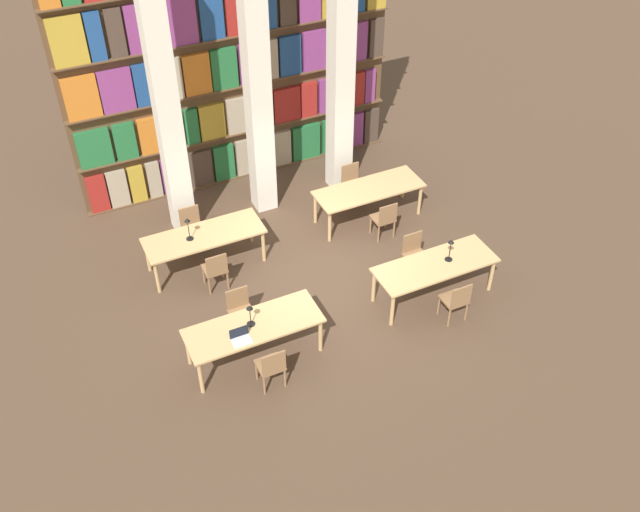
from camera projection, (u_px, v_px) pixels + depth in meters
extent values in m
plane|color=#4C3828|center=(317.00, 279.00, 13.63)|extent=(40.00, 40.00, 0.00)
cube|color=brown|center=(233.00, 61.00, 14.62)|extent=(7.07, 0.06, 5.50)
cube|color=brown|center=(242.00, 172.00, 16.39)|extent=(7.07, 0.35, 0.03)
cube|color=maroon|center=(97.00, 193.00, 15.02)|extent=(0.39, 0.20, 0.86)
cube|color=tan|center=(118.00, 188.00, 15.16)|extent=(0.40, 0.20, 0.86)
cube|color=#B7932D|center=(137.00, 183.00, 15.30)|extent=(0.32, 0.20, 0.86)
cube|color=tan|center=(154.00, 179.00, 15.42)|extent=(0.28, 0.20, 0.86)
cube|color=#84387A|center=(171.00, 174.00, 15.55)|extent=(0.43, 0.20, 0.86)
cube|color=#47382D|center=(197.00, 168.00, 15.74)|extent=(0.66, 0.20, 0.86)
cube|color=#236B38|center=(223.00, 161.00, 15.94)|extent=(0.46, 0.20, 0.86)
cube|color=tan|center=(249.00, 155.00, 16.14)|extent=(0.66, 0.20, 0.86)
cube|color=tan|center=(277.00, 148.00, 16.37)|extent=(0.62, 0.20, 0.86)
cube|color=#236B38|center=(305.00, 141.00, 16.60)|extent=(0.68, 0.20, 0.86)
cube|color=#236B38|center=(333.00, 134.00, 16.84)|extent=(0.63, 0.20, 0.86)
cube|color=#84387A|center=(354.00, 129.00, 17.02)|extent=(0.41, 0.20, 0.86)
cube|color=#47382D|center=(370.00, 125.00, 17.16)|extent=(0.37, 0.20, 0.86)
cube|color=brown|center=(239.00, 131.00, 15.68)|extent=(7.07, 0.35, 0.03)
cube|color=#236B38|center=(94.00, 147.00, 14.37)|extent=(0.68, 0.20, 0.80)
cube|color=#236B38|center=(125.00, 140.00, 14.58)|extent=(0.44, 0.20, 0.80)
cube|color=orange|center=(153.00, 134.00, 14.77)|extent=(0.59, 0.20, 0.80)
cube|color=#47382D|center=(176.00, 129.00, 14.93)|extent=(0.26, 0.20, 0.80)
cube|color=#236B38|center=(191.00, 125.00, 15.04)|extent=(0.28, 0.20, 0.80)
cube|color=#B7932D|center=(211.00, 121.00, 15.19)|extent=(0.54, 0.20, 0.80)
cube|color=tan|center=(238.00, 114.00, 15.39)|extent=(0.54, 0.20, 0.80)
cube|color=#47382D|center=(261.00, 109.00, 15.56)|extent=(0.46, 0.20, 0.80)
cube|color=maroon|center=(286.00, 104.00, 15.76)|extent=(0.62, 0.20, 0.80)
cube|color=maroon|center=(308.00, 99.00, 15.93)|extent=(0.38, 0.20, 0.80)
cube|color=#84387A|center=(330.00, 94.00, 16.11)|extent=(0.60, 0.20, 0.80)
cube|color=maroon|center=(353.00, 88.00, 16.31)|extent=(0.50, 0.20, 0.80)
cube|color=#84387A|center=(368.00, 85.00, 16.44)|extent=(0.25, 0.20, 0.80)
cube|color=brown|center=(235.00, 85.00, 14.97)|extent=(7.07, 0.35, 0.03)
cube|color=orange|center=(81.00, 97.00, 13.63)|extent=(0.65, 0.20, 0.87)
cube|color=#84387A|center=(116.00, 90.00, 13.85)|extent=(0.64, 0.20, 0.87)
cube|color=navy|center=(148.00, 83.00, 14.06)|extent=(0.55, 0.20, 0.87)
cube|color=tan|center=(173.00, 78.00, 14.23)|extent=(0.34, 0.20, 0.87)
cube|color=orange|center=(196.00, 73.00, 14.39)|extent=(0.56, 0.20, 0.87)
cube|color=#236B38|center=(223.00, 68.00, 14.58)|extent=(0.55, 0.20, 0.87)
cube|color=#84387A|center=(247.00, 63.00, 14.74)|extent=(0.35, 0.20, 0.87)
cube|color=tan|center=(266.00, 59.00, 14.89)|extent=(0.46, 0.20, 0.87)
cube|color=navy|center=(289.00, 55.00, 15.06)|extent=(0.48, 0.20, 0.87)
cube|color=#84387A|center=(313.00, 50.00, 15.24)|extent=(0.52, 0.20, 0.87)
cube|color=#84387A|center=(339.00, 44.00, 15.45)|extent=(0.56, 0.20, 0.87)
cube|color=#84387A|center=(359.00, 40.00, 15.60)|extent=(0.32, 0.20, 0.87)
cube|color=#47382D|center=(375.00, 37.00, 15.74)|extent=(0.34, 0.20, 0.87)
cube|color=brown|center=(231.00, 35.00, 14.25)|extent=(7.07, 0.35, 0.03)
cube|color=#B7932D|center=(67.00, 40.00, 12.90)|extent=(0.63, 0.20, 0.93)
cube|color=navy|center=(94.00, 36.00, 13.06)|extent=(0.29, 0.20, 0.93)
cube|color=#47382D|center=(115.00, 32.00, 13.18)|extent=(0.31, 0.20, 0.93)
cube|color=#84387A|center=(135.00, 28.00, 13.30)|extent=(0.35, 0.20, 0.93)
cube|color=maroon|center=(156.00, 25.00, 13.44)|extent=(0.38, 0.20, 0.93)
cube|color=#84387A|center=(182.00, 20.00, 13.60)|extent=(0.54, 0.20, 0.93)
cube|color=navy|center=(210.00, 15.00, 13.79)|extent=(0.47, 0.20, 0.93)
cube|color=maroon|center=(236.00, 10.00, 13.97)|extent=(0.48, 0.20, 0.93)
cube|color=navy|center=(263.00, 6.00, 14.15)|extent=(0.51, 0.20, 0.93)
cube|color=#47382D|center=(286.00, 2.00, 14.32)|extent=(0.36, 0.20, 0.93)
cube|color=silver|center=(165.00, 97.00, 12.94)|extent=(0.44, 0.44, 6.00)
cube|color=silver|center=(257.00, 77.00, 13.52)|extent=(0.44, 0.44, 6.00)
cube|color=silver|center=(341.00, 59.00, 14.11)|extent=(0.44, 0.44, 6.00)
cube|color=tan|center=(253.00, 326.00, 11.67)|extent=(2.28, 0.83, 0.04)
cylinder|color=tan|center=(201.00, 377.00, 11.34)|extent=(0.07, 0.07, 0.72)
cylinder|color=tan|center=(320.00, 335.00, 12.03)|extent=(0.07, 0.07, 0.72)
cylinder|color=tan|center=(188.00, 348.00, 11.80)|extent=(0.07, 0.07, 0.72)
cylinder|color=tan|center=(304.00, 310.00, 12.49)|extent=(0.07, 0.07, 0.72)
cylinder|color=olive|center=(257.00, 371.00, 11.64)|extent=(0.04, 0.04, 0.41)
cylinder|color=olive|center=(277.00, 363.00, 11.76)|extent=(0.04, 0.04, 0.41)
cylinder|color=olive|center=(264.00, 385.00, 11.41)|extent=(0.04, 0.04, 0.41)
cylinder|color=olive|center=(285.00, 378.00, 11.53)|extent=(0.04, 0.04, 0.41)
cube|color=olive|center=(270.00, 365.00, 11.44)|extent=(0.42, 0.40, 0.04)
cube|color=olive|center=(274.00, 363.00, 11.16)|extent=(0.40, 0.03, 0.42)
cylinder|color=olive|center=(256.00, 326.00, 12.40)|extent=(0.04, 0.04, 0.41)
cylinder|color=olive|center=(237.00, 333.00, 12.28)|extent=(0.04, 0.04, 0.41)
cylinder|color=olive|center=(249.00, 314.00, 12.64)|extent=(0.04, 0.04, 0.41)
cylinder|color=olive|center=(230.00, 320.00, 12.52)|extent=(0.04, 0.04, 0.41)
cube|color=olive|center=(242.00, 314.00, 12.31)|extent=(0.42, 0.40, 0.04)
cube|color=olive|center=(237.00, 298.00, 12.29)|extent=(0.40, 0.03, 0.42)
cylinder|color=black|center=(251.00, 324.00, 11.66)|extent=(0.14, 0.14, 0.01)
cylinder|color=black|center=(250.00, 316.00, 11.55)|extent=(0.02, 0.02, 0.34)
cone|color=black|center=(249.00, 307.00, 11.41)|extent=(0.11, 0.11, 0.07)
cube|color=silver|center=(242.00, 341.00, 11.38)|extent=(0.32, 0.22, 0.01)
cube|color=black|center=(239.00, 332.00, 11.38)|extent=(0.32, 0.01, 0.20)
cube|color=tan|center=(435.00, 265.00, 12.82)|extent=(2.28, 0.83, 0.04)
cylinder|color=tan|center=(392.00, 310.00, 12.49)|extent=(0.07, 0.07, 0.72)
cylinder|color=tan|center=(491.00, 275.00, 13.19)|extent=(0.07, 0.07, 0.72)
cylinder|color=tan|center=(374.00, 286.00, 12.96)|extent=(0.07, 0.07, 0.72)
cylinder|color=tan|center=(471.00, 254.00, 13.65)|extent=(0.07, 0.07, 0.72)
cylinder|color=olive|center=(439.00, 305.00, 12.80)|extent=(0.04, 0.04, 0.41)
cylinder|color=olive|center=(455.00, 299.00, 12.92)|extent=(0.04, 0.04, 0.41)
cylinder|color=olive|center=(449.00, 318.00, 12.57)|extent=(0.04, 0.04, 0.41)
cylinder|color=olive|center=(466.00, 311.00, 12.68)|extent=(0.04, 0.04, 0.41)
cube|color=olive|center=(454.00, 299.00, 12.59)|extent=(0.42, 0.40, 0.04)
cube|color=olive|center=(461.00, 296.00, 12.32)|extent=(0.40, 0.03, 0.42)
cylinder|color=olive|center=(428.00, 269.00, 13.56)|extent=(0.04, 0.04, 0.41)
cylinder|color=olive|center=(412.00, 274.00, 13.44)|extent=(0.04, 0.04, 0.41)
cylinder|color=olive|center=(419.00, 258.00, 13.79)|extent=(0.04, 0.04, 0.41)
cylinder|color=olive|center=(403.00, 263.00, 13.67)|extent=(0.04, 0.04, 0.41)
cube|color=olive|center=(416.00, 257.00, 13.47)|extent=(0.42, 0.40, 0.04)
cube|color=olive|center=(412.00, 242.00, 13.45)|extent=(0.40, 0.03, 0.42)
cylinder|color=black|center=(448.00, 259.00, 12.90)|extent=(0.14, 0.14, 0.01)
cylinder|color=black|center=(450.00, 251.00, 12.77)|extent=(0.02, 0.02, 0.38)
cone|color=black|center=(451.00, 241.00, 12.62)|extent=(0.11, 0.11, 0.07)
cube|color=tan|center=(204.00, 235.00, 13.47)|extent=(2.28, 0.83, 0.04)
cylinder|color=tan|center=(157.00, 277.00, 13.14)|extent=(0.07, 0.07, 0.72)
cylinder|color=tan|center=(263.00, 246.00, 13.83)|extent=(0.07, 0.07, 0.72)
cylinder|color=tan|center=(147.00, 256.00, 13.60)|extent=(0.07, 0.07, 0.72)
cylinder|color=tan|center=(251.00, 227.00, 14.29)|extent=(0.07, 0.07, 0.72)
cylinder|color=olive|center=(204.00, 275.00, 13.43)|extent=(0.04, 0.04, 0.41)
cylinder|color=olive|center=(222.00, 269.00, 13.54)|extent=(0.04, 0.04, 0.41)
cylinder|color=olive|center=(210.00, 286.00, 13.19)|extent=(0.04, 0.04, 0.41)
cylinder|color=olive|center=(228.00, 280.00, 13.31)|extent=(0.04, 0.04, 0.41)
cube|color=olive|center=(215.00, 268.00, 13.22)|extent=(0.42, 0.40, 0.04)
cube|color=olive|center=(217.00, 265.00, 12.94)|extent=(0.40, 0.03, 0.42)
cylinder|color=olive|center=(206.00, 241.00, 14.18)|extent=(0.04, 0.04, 0.41)
cylinder|color=olive|center=(189.00, 246.00, 14.07)|extent=(0.04, 0.04, 0.41)
cylinder|color=olive|center=(201.00, 232.00, 14.42)|extent=(0.04, 0.04, 0.41)
cylinder|color=olive|center=(184.00, 237.00, 14.30)|extent=(0.04, 0.04, 0.41)
cube|color=olive|center=(193.00, 230.00, 14.10)|extent=(0.42, 0.40, 0.04)
cube|color=olive|center=(189.00, 216.00, 14.07)|extent=(0.40, 0.03, 0.42)
cylinder|color=black|center=(190.00, 239.00, 13.35)|extent=(0.14, 0.14, 0.01)
cylinder|color=black|center=(189.00, 230.00, 13.22)|extent=(0.02, 0.02, 0.40)
cone|color=black|center=(187.00, 220.00, 13.07)|extent=(0.11, 0.11, 0.07)
cube|color=tan|center=(369.00, 189.00, 14.63)|extent=(2.28, 0.83, 0.04)
cylinder|color=tan|center=(330.00, 226.00, 14.30)|extent=(0.07, 0.07, 0.72)
cylinder|color=tan|center=(420.00, 200.00, 14.99)|extent=(0.07, 0.07, 0.72)
cylinder|color=tan|center=(315.00, 208.00, 14.76)|extent=(0.07, 0.07, 0.72)
cylinder|color=tan|center=(403.00, 183.00, 15.45)|extent=(0.07, 0.07, 0.72)
cylinder|color=olive|center=(370.00, 225.00, 14.60)|extent=(0.04, 0.04, 0.41)
cylinder|color=olive|center=(386.00, 220.00, 14.71)|extent=(0.04, 0.04, 0.41)
cylinder|color=olive|center=(379.00, 234.00, 14.36)|extent=(0.04, 0.04, 0.41)
cylinder|color=olive|center=(394.00, 229.00, 14.48)|extent=(0.04, 0.04, 0.41)
cube|color=olive|center=(383.00, 218.00, 14.39)|extent=(0.42, 0.40, 0.04)
cube|color=olive|center=(388.00, 214.00, 14.11)|extent=(0.40, 0.03, 0.42)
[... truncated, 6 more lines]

